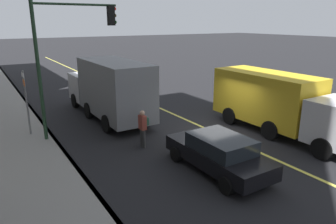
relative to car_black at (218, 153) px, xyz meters
name	(u,v)px	position (x,y,z in m)	size (l,w,h in m)	color
ground	(215,133)	(3.16, -2.59, -0.72)	(200.00, 200.00, 0.00)	black
sidewalk_slab	(30,175)	(3.16, 6.01, -0.65)	(80.00, 3.29, 0.15)	gray
curb_edge	(74,165)	(3.16, 4.44, -0.65)	(80.00, 0.16, 0.15)	slate
lane_stripe_center	(215,133)	(3.16, -2.59, -0.72)	(80.00, 0.16, 0.01)	#D8CC4C
car_black	(218,153)	(0.00, 0.00, 0.00)	(4.40, 1.92, 1.38)	black
truck_gray	(109,88)	(8.31, 0.84, 1.01)	(8.04, 2.42, 3.32)	silver
truck_yellow	(280,102)	(1.59, -5.25, 0.82)	(7.76, 2.42, 2.86)	silver
pedestrian_with_backpack	(143,126)	(3.49, 1.27, 0.25)	(0.40, 0.36, 1.67)	#383838
traffic_light_mast	(68,45)	(6.37, 3.42, 3.58)	(0.28, 3.79, 6.34)	#1E3823
street_sign_post	(26,99)	(7.43, 5.27, 1.15)	(0.60, 0.08, 3.20)	slate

